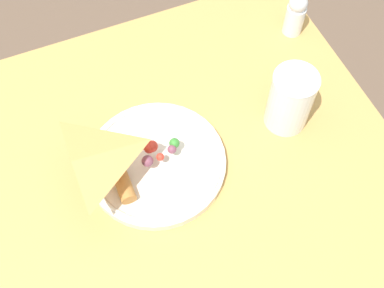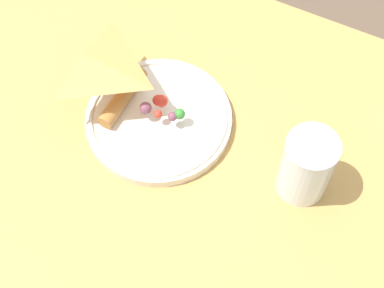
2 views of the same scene
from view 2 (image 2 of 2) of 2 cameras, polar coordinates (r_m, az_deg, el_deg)
name	(u,v)px [view 2 (image 2 of 2)]	position (r m, az deg, el deg)	size (l,w,h in m)	color
ground_plane	(120,251)	(1.59, -6.96, -10.23)	(6.00, 6.00, 0.00)	brown
dining_table	(84,131)	(1.05, -10.41, 1.25)	(1.08, 0.64, 0.73)	tan
plate_pizza	(157,116)	(0.89, -3.44, 2.68)	(0.22, 0.22, 0.05)	silver
milk_glass	(306,167)	(0.81, 11.03, -2.21)	(0.07, 0.07, 0.11)	white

